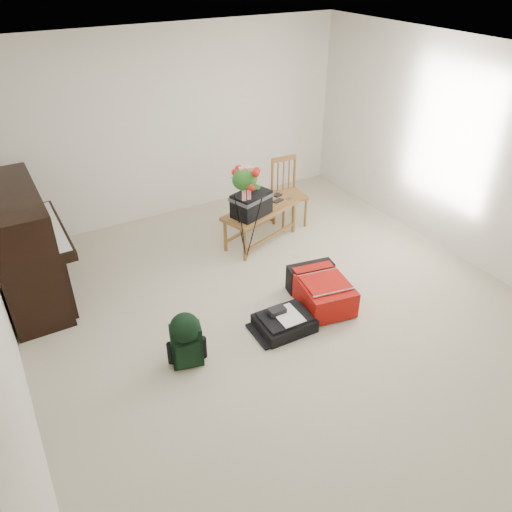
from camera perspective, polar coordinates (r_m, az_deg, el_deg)
floor at (r=5.32m, az=2.92°, el=-6.35°), size 5.00×5.50×0.01m
ceiling at (r=4.23m, az=3.91°, el=21.08°), size 5.00×5.50×0.01m
wall_back at (r=6.93m, az=-9.47°, el=14.56°), size 5.00×0.04×2.50m
wall_right at (r=6.27m, az=23.27°, el=10.44°), size 0.04×5.50×2.50m
piano at (r=5.74m, az=-24.97°, el=0.75°), size 0.71×1.50×1.25m
bench at (r=6.17m, az=-0.49°, el=5.90°), size 1.13×0.72×0.81m
dining_chair at (r=6.77m, az=3.63°, el=7.17°), size 0.42×0.42×0.92m
red_suitcase at (r=5.41m, az=7.14°, el=-3.63°), size 0.62×0.82×0.32m
black_duffel at (r=5.06m, az=3.25°, el=-7.51°), size 0.56×0.45×0.23m
green_backpack at (r=4.58m, az=-8.00°, el=-9.21°), size 0.32×0.29×0.56m
flower_stand at (r=5.83m, az=-1.22°, el=4.62°), size 0.49×0.49×1.25m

